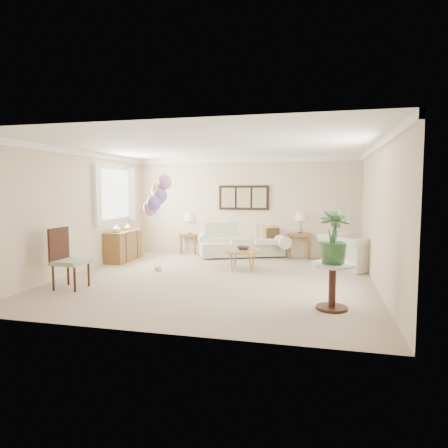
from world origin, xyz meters
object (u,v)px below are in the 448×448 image
at_px(sofa, 242,243).
at_px(coffee_table, 243,251).
at_px(balloon_cluster, 158,196).
at_px(accent_chair, 67,257).
at_px(armchair, 351,252).

xyz_separation_m(sofa, coffee_table, (0.38, -1.80, 0.06)).
bearing_deg(sofa, balloon_cluster, -119.47).
height_order(accent_chair, balloon_cluster, balloon_cluster).
relative_size(coffee_table, balloon_cluster, 0.42).
bearing_deg(coffee_table, balloon_cluster, -160.63).
height_order(coffee_table, accent_chair, accent_chair).
bearing_deg(sofa, armchair, -23.34).
xyz_separation_m(coffee_table, armchair, (2.33, 0.63, -0.03)).
height_order(armchair, balloon_cluster, balloon_cluster).
bearing_deg(balloon_cluster, accent_chair, -119.61).
bearing_deg(sofa, coffee_table, -78.12).
xyz_separation_m(coffee_table, accent_chair, (-2.74, -2.38, 0.16)).
bearing_deg(balloon_cluster, sofa, 60.53).
distance_m(sofa, balloon_cluster, 3.05).
bearing_deg(armchair, balloon_cluster, 65.24).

